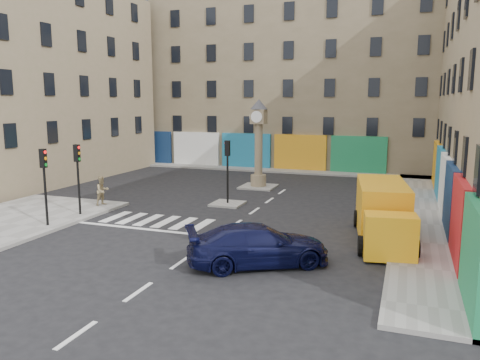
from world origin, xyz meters
The scene contains 14 objects.
ground centered at (0.00, 0.00, 0.00)m, with size 120.00×120.00×0.00m, color black.
sidewalk_right centered at (8.70, 10.00, 0.07)m, with size 2.60×30.00×0.15m, color gray.
sidewalk_far centered at (-4.00, 22.20, 0.07)m, with size 32.00×2.40×0.15m, color gray.
island_near centered at (-2.00, 8.00, 0.06)m, with size 1.80×1.80×0.12m, color gray.
island_far centered at (-2.00, 14.00, 0.06)m, with size 2.40×2.40×0.12m, color gray.
building_far centered at (-4.00, 28.00, 8.50)m, with size 32.00×10.00×17.00m, color #7C6D53.
building_left centered at (-19.00, 12.00, 7.50)m, with size 8.00×20.00×15.00m, color #857057.
traffic_light_left_near centered at (-8.30, 0.20, 2.62)m, with size 0.28×0.22×3.70m.
traffic_light_left_far centered at (-8.30, 2.60, 2.62)m, with size 0.28×0.22×3.70m.
traffic_light_island centered at (-2.00, 8.00, 2.59)m, with size 0.28×0.22×3.70m.
clock_pillar centered at (-2.00, 14.00, 3.55)m, with size 1.20×1.20×6.10m.
navy_sedan centered at (2.84, -1.26, 0.77)m, with size 2.16×5.31×1.54m, color black.
yellow_van centered at (7.01, 3.82, 1.21)m, with size 3.03×6.93×2.44m.
pedestrian_tan centered at (-8.52, 4.88, 0.99)m, with size 0.81×0.63×1.67m, color tan.
Camera 1 is at (7.91, -17.26, 6.04)m, focal length 35.00 mm.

